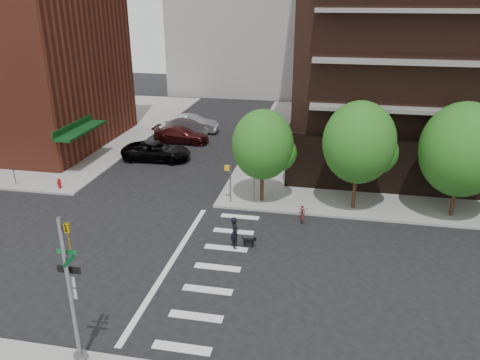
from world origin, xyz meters
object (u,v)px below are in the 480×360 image
at_px(traffic_signal, 73,304).
at_px(scooter, 303,212).
at_px(parked_car_maroon, 181,135).
at_px(parked_car_black, 157,151).
at_px(fire_hydrant, 59,183).
at_px(dog_walker, 235,232).
at_px(parked_car_silver, 192,124).

xyz_separation_m(traffic_signal, scooter, (7.34, 13.99, -2.22)).
bearing_deg(traffic_signal, parked_car_maroon, 100.14).
bearing_deg(scooter, traffic_signal, -121.78).
bearing_deg(parked_car_black, fire_hydrant, 147.17).
relative_size(fire_hydrant, dog_walker, 0.40).
bearing_deg(parked_car_maroon, scooter, -137.99).
relative_size(parked_car_silver, scooter, 2.88).
bearing_deg(traffic_signal, fire_hydrant, 123.26).
relative_size(parked_car_maroon, parked_car_silver, 0.99).
distance_m(fire_hydrant, dog_walker, 15.04).
height_order(fire_hydrant, parked_car_maroon, parked_car_maroon).
height_order(traffic_signal, fire_hydrant, traffic_signal).
xyz_separation_m(parked_car_silver, scooter, (12.41, -17.82, -0.39)).
height_order(fire_hydrant, parked_car_black, parked_car_black).
relative_size(traffic_signal, parked_car_black, 1.06).
bearing_deg(fire_hydrant, dog_walker, -21.89).
bearing_deg(traffic_signal, scooter, 62.32).
bearing_deg(parked_car_black, parked_car_silver, -5.16).
xyz_separation_m(fire_hydrant, scooter, (17.37, -1.30, -0.07)).
relative_size(parked_car_maroon, scooter, 2.86).
relative_size(parked_car_black, scooter, 3.11).
xyz_separation_m(scooter, dog_walker, (-3.42, -4.30, 0.45)).
xyz_separation_m(fire_hydrant, dog_walker, (13.95, -5.60, 0.37)).
distance_m(parked_car_maroon, scooter, 18.78).
xyz_separation_m(parked_car_maroon, parked_car_silver, (-0.03, 3.70, 0.11)).
distance_m(parked_car_maroon, parked_car_silver, 3.70).
relative_size(fire_hydrant, scooter, 0.40).
bearing_deg(fire_hydrant, scooter, -4.28).
bearing_deg(fire_hydrant, traffic_signal, -56.74).
bearing_deg(parked_car_black, traffic_signal, -168.59).
relative_size(fire_hydrant, parked_car_black, 0.13).
relative_size(traffic_signal, parked_car_maroon, 1.15).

